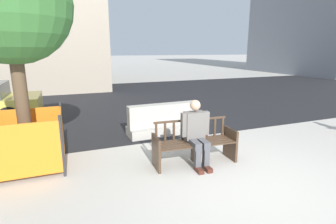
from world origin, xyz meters
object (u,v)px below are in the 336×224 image
object	(u,v)px
jersey_barrier_centre	(164,122)
construction_fence	(27,140)
seated_person	(196,131)
street_bench	(195,144)
street_tree	(9,4)

from	to	relation	value
jersey_barrier_centre	construction_fence	world-z (taller)	construction_fence
seated_person	street_bench	bearing A→B (deg)	91.26
street_bench	street_tree	world-z (taller)	street_tree
jersey_barrier_centre	street_tree	world-z (taller)	street_tree
street_bench	street_tree	size ratio (longest dim) A/B	0.42
construction_fence	seated_person	bearing A→B (deg)	-18.22
jersey_barrier_centre	street_tree	distance (m)	4.35
seated_person	construction_fence	distance (m)	3.30
jersey_barrier_centre	street_tree	bearing A→B (deg)	-161.53
jersey_barrier_centre	construction_fence	bearing A→B (deg)	-161.53
street_bench	jersey_barrier_centre	distance (m)	2.06
seated_person	street_tree	size ratio (longest dim) A/B	0.32
jersey_barrier_centre	construction_fence	size ratio (longest dim) A/B	1.53
seated_person	street_tree	bearing A→B (deg)	161.78
street_bench	seated_person	xyz separation A→B (m)	(0.00, -0.06, 0.29)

